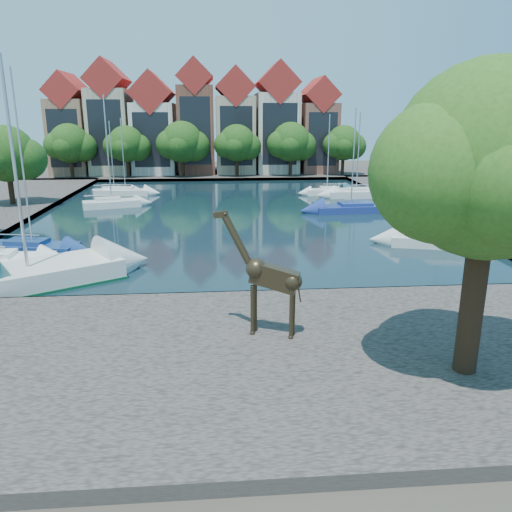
% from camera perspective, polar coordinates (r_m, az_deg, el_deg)
% --- Properties ---
extents(ground, '(160.00, 160.00, 0.00)m').
position_cam_1_polar(ground, '(26.20, -1.59, -5.00)').
color(ground, '#38332B').
rests_on(ground, ground).
extents(water_basin, '(38.00, 50.00, 0.08)m').
position_cam_1_polar(water_basin, '(49.35, -3.12, 4.98)').
color(water_basin, black).
rests_on(water_basin, ground).
extents(near_quay, '(50.00, 14.00, 0.50)m').
position_cam_1_polar(near_quay, '(19.72, -0.47, -11.56)').
color(near_quay, '#534B47').
rests_on(near_quay, ground).
extents(far_quay, '(60.00, 16.00, 0.50)m').
position_cam_1_polar(far_quay, '(80.98, -3.78, 9.38)').
color(far_quay, '#534B47').
rests_on(far_quay, ground).
extents(right_quay, '(14.00, 52.00, 0.50)m').
position_cam_1_polar(right_quay, '(55.86, 23.57, 5.18)').
color(right_quay, '#534B47').
rests_on(right_quay, ground).
extents(plane_tree, '(8.32, 6.40, 10.62)m').
position_cam_1_polar(plane_tree, '(17.90, 25.45, 9.04)').
color(plane_tree, '#332114').
rests_on(plane_tree, near_quay).
extents(townhouse_west_end, '(5.44, 9.18, 14.93)m').
position_cam_1_polar(townhouse_west_end, '(83.35, -20.36, 13.55)').
color(townhouse_west_end, '#946B51').
rests_on(townhouse_west_end, far_quay).
extents(townhouse_west_mid, '(5.94, 9.18, 16.79)m').
position_cam_1_polar(townhouse_west_mid, '(81.98, -16.25, 14.48)').
color(townhouse_west_mid, '#B3A88A').
rests_on(townhouse_west_mid, far_quay).
extents(townhouse_west_inner, '(6.43, 9.18, 15.15)m').
position_cam_1_polar(townhouse_west_inner, '(81.00, -11.55, 14.15)').
color(townhouse_west_inner, silver).
rests_on(townhouse_west_inner, far_quay).
extents(townhouse_center, '(5.44, 9.18, 16.93)m').
position_cam_1_polar(townhouse_center, '(80.50, -6.84, 15.06)').
color(townhouse_center, brown).
rests_on(townhouse_center, far_quay).
extents(townhouse_east_inner, '(5.94, 9.18, 15.79)m').
position_cam_1_polar(townhouse_east_inner, '(80.53, -2.41, 14.71)').
color(townhouse_east_inner, tan).
rests_on(townhouse_east_inner, far_quay).
extents(townhouse_east_mid, '(6.43, 9.18, 16.65)m').
position_cam_1_polar(townhouse_east_mid, '(81.04, 2.35, 14.98)').
color(townhouse_east_mid, beige).
rests_on(townhouse_east_mid, far_quay).
extents(townhouse_east_end, '(5.44, 9.18, 14.43)m').
position_cam_1_polar(townhouse_east_end, '(82.10, 6.99, 14.19)').
color(townhouse_east_end, brown).
rests_on(townhouse_east_end, far_quay).
extents(far_tree_far_west, '(7.28, 5.60, 7.68)m').
position_cam_1_polar(far_tree_far_west, '(77.85, -20.47, 11.83)').
color(far_tree_far_west, '#332114').
rests_on(far_tree_far_west, far_quay).
extents(far_tree_west, '(6.76, 5.20, 7.36)m').
position_cam_1_polar(far_tree_west, '(76.13, -14.54, 12.16)').
color(far_tree_west, '#332114').
rests_on(far_tree_west, far_quay).
extents(far_tree_mid_west, '(7.80, 6.00, 8.00)m').
position_cam_1_polar(far_tree_mid_west, '(75.20, -8.38, 12.61)').
color(far_tree_mid_west, '#332114').
rests_on(far_tree_mid_west, far_quay).
extents(far_tree_mid_east, '(7.02, 5.40, 7.52)m').
position_cam_1_polar(far_tree_mid_east, '(75.14, -2.13, 12.64)').
color(far_tree_mid_east, '#332114').
rests_on(far_tree_mid_east, far_quay).
extents(far_tree_east, '(7.54, 5.80, 7.84)m').
position_cam_1_polar(far_tree_east, '(75.92, 4.07, 12.73)').
color(far_tree_east, '#332114').
rests_on(far_tree_east, far_quay).
extents(far_tree_far_east, '(6.76, 5.20, 7.36)m').
position_cam_1_polar(far_tree_far_east, '(77.53, 10.05, 12.47)').
color(far_tree_far_east, '#332114').
rests_on(far_tree_far_east, far_quay).
extents(side_tree_left_far, '(7.28, 5.60, 7.88)m').
position_cam_1_polar(side_tree_left_far, '(56.50, -26.51, 10.22)').
color(side_tree_left_far, '#332114').
rests_on(side_tree_left_far, left_quay).
extents(giraffe_statue, '(3.50, 1.54, 5.13)m').
position_cam_1_polar(giraffe_statue, '(20.23, 1.33, -2.31)').
color(giraffe_statue, '#322819').
rests_on(giraffe_statue, near_quay).
extents(sailboat_left_b, '(6.35, 3.24, 12.16)m').
position_cam_1_polar(sailboat_left_b, '(37.45, -24.17, 1.06)').
color(sailboat_left_b, navy).
rests_on(sailboat_left_b, water_basin).
extents(sailboat_left_c, '(6.07, 3.62, 11.17)m').
position_cam_1_polar(sailboat_left_c, '(53.93, -16.16, 5.98)').
color(sailboat_left_c, silver).
rests_on(sailboat_left_c, water_basin).
extents(sailboat_left_d, '(5.29, 3.07, 8.56)m').
position_cam_1_polar(sailboat_left_d, '(63.10, -15.89, 7.27)').
color(sailboat_left_d, silver).
rests_on(sailboat_left_d, water_basin).
extents(sailboat_left_e, '(5.99, 2.66, 8.88)m').
position_cam_1_polar(sailboat_left_e, '(62.07, -14.68, 7.24)').
color(sailboat_left_e, silver).
rests_on(sailboat_left_e, water_basin).
extents(sailboat_right_a, '(7.43, 4.24, 10.11)m').
position_cam_1_polar(sailboat_right_a, '(38.74, 20.31, 1.90)').
color(sailboat_right_a, silver).
rests_on(sailboat_right_a, water_basin).
extents(sailboat_right_b, '(7.37, 3.10, 9.88)m').
position_cam_1_polar(sailboat_right_b, '(50.19, 10.80, 5.53)').
color(sailboat_right_b, navy).
rests_on(sailboat_right_b, water_basin).
extents(sailboat_right_c, '(6.53, 2.38, 9.54)m').
position_cam_1_polar(sailboat_right_c, '(59.42, 11.37, 7.16)').
color(sailboat_right_c, silver).
rests_on(sailboat_right_c, water_basin).
extents(sailboat_right_d, '(4.89, 1.71, 9.31)m').
position_cam_1_polar(sailboat_right_d, '(60.58, 8.11, 7.45)').
color(sailboat_right_d, silver).
rests_on(sailboat_right_d, water_basin).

